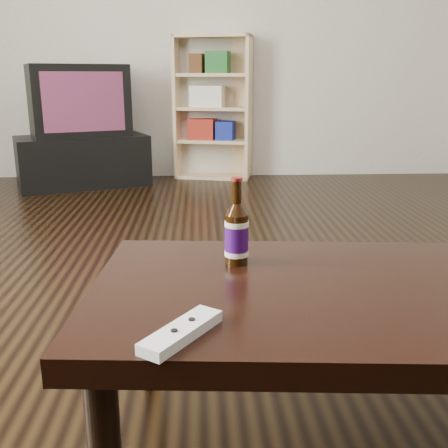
{
  "coord_description": "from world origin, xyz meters",
  "views": [
    {
      "loc": [
        0.09,
        -1.53,
        0.84
      ],
      "look_at": [
        0.15,
        -0.35,
        0.5
      ],
      "focal_mm": 42.0,
      "sensor_mm": 36.0,
      "label": 1
    }
  ],
  "objects_px": {
    "tv": "(79,101)",
    "beer_bottle": "(237,234)",
    "coffee_table": "(340,309)",
    "tv_stand": "(83,161)",
    "bookshelf": "(213,105)",
    "remote": "(182,332)"
  },
  "relations": [
    {
      "from": "coffee_table",
      "to": "tv",
      "type": "bearing_deg",
      "value": 111.3
    },
    {
      "from": "tv_stand",
      "to": "coffee_table",
      "type": "distance_m",
      "value": 3.35
    },
    {
      "from": "tv",
      "to": "coffee_table",
      "type": "bearing_deg",
      "value": -90.56
    },
    {
      "from": "tv",
      "to": "beer_bottle",
      "type": "relative_size",
      "value": 3.95
    },
    {
      "from": "tv",
      "to": "coffee_table",
      "type": "height_order",
      "value": "tv"
    },
    {
      "from": "tv",
      "to": "beer_bottle",
      "type": "distance_m",
      "value": 3.13
    },
    {
      "from": "tv_stand",
      "to": "coffee_table",
      "type": "height_order",
      "value": "coffee_table"
    },
    {
      "from": "tv_stand",
      "to": "tv",
      "type": "distance_m",
      "value": 0.46
    },
    {
      "from": "tv_stand",
      "to": "beer_bottle",
      "type": "distance_m",
      "value": 3.14
    },
    {
      "from": "coffee_table",
      "to": "beer_bottle",
      "type": "bearing_deg",
      "value": 144.41
    },
    {
      "from": "tv",
      "to": "beer_bottle",
      "type": "bearing_deg",
      "value": -93.21
    },
    {
      "from": "beer_bottle",
      "to": "coffee_table",
      "type": "bearing_deg",
      "value": -35.59
    },
    {
      "from": "tv_stand",
      "to": "remote",
      "type": "relative_size",
      "value": 5.54
    },
    {
      "from": "tv_stand",
      "to": "remote",
      "type": "distance_m",
      "value": 3.45
    },
    {
      "from": "coffee_table",
      "to": "beer_bottle",
      "type": "height_order",
      "value": "beer_bottle"
    },
    {
      "from": "coffee_table",
      "to": "tv_stand",
      "type": "bearing_deg",
      "value": 111.3
    },
    {
      "from": "bookshelf",
      "to": "remote",
      "type": "relative_size",
      "value": 6.57
    },
    {
      "from": "tv_stand",
      "to": "beer_bottle",
      "type": "xyz_separation_m",
      "value": [
        1.0,
        -2.97,
        0.28
      ]
    },
    {
      "from": "bookshelf",
      "to": "remote",
      "type": "distance_m",
      "value": 3.67
    },
    {
      "from": "remote",
      "to": "tv_stand",
      "type": "bearing_deg",
      "value": 140.23
    },
    {
      "from": "tv",
      "to": "bookshelf",
      "type": "xyz_separation_m",
      "value": [
        1.03,
        0.33,
        -0.05
      ]
    },
    {
      "from": "bookshelf",
      "to": "tv_stand",
      "type": "bearing_deg",
      "value": -149.55
    }
  ]
}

